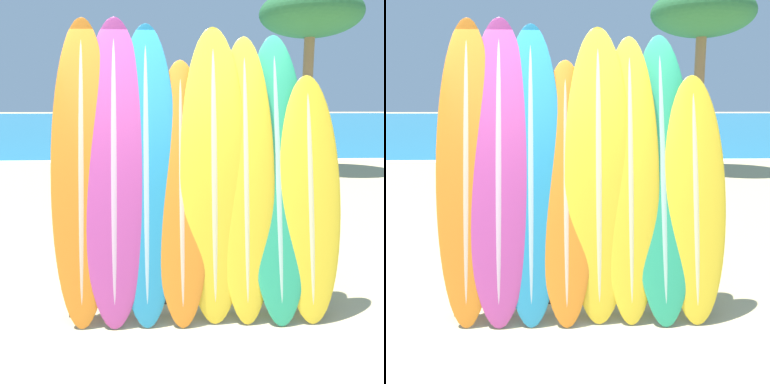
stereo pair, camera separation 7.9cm
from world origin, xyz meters
TOP-DOWN VIEW (x-y plane):
  - ground_plane at (0.00, 0.00)m, footprint 160.00×160.00m
  - ocean_water at (0.00, 40.43)m, footprint 120.00×60.00m
  - surfboard_rack at (0.29, 0.50)m, footprint 2.29×0.04m
  - surfboard_slot_0 at (-0.69, 0.56)m, footprint 0.52×0.68m
  - surfboard_slot_1 at (-0.42, 0.56)m, footprint 0.58×0.74m
  - surfboard_slot_2 at (-0.14, 0.56)m, footprint 0.54×0.71m
  - surfboard_slot_3 at (0.16, 0.53)m, footprint 0.49×0.67m
  - surfboard_slot_4 at (0.43, 0.53)m, footprint 0.58×0.58m
  - surfboard_slot_5 at (0.71, 0.53)m, footprint 0.51×0.64m
  - surfboard_slot_6 at (1.00, 0.57)m, footprint 0.56×0.78m
  - surfboard_slot_7 at (1.27, 0.50)m, footprint 0.54×0.61m
  - person_near_water at (2.87, 7.82)m, footprint 0.23×0.27m
  - person_mid_beach at (1.56, 9.09)m, footprint 0.24×0.30m
  - person_far_left at (-1.58, 9.86)m, footprint 0.30×0.24m
  - person_far_right at (-2.28, 7.43)m, footprint 0.29×0.30m
  - palm_tree at (3.83, 8.96)m, footprint 2.70×2.70m

SIDE VIEW (x-z plane):
  - ground_plane at x=0.00m, z-range 0.00..0.00m
  - ocean_water at x=0.00m, z-range 0.00..0.01m
  - surfboard_rack at x=0.29m, z-range 0.04..0.98m
  - person_near_water at x=2.87m, z-range 0.07..1.66m
  - person_far_left at x=-1.58m, z-range 0.08..1.85m
  - person_mid_beach at x=1.56m, z-range 0.08..1.87m
  - person_far_right at x=-2.28m, z-range 0.08..1.87m
  - surfboard_slot_7 at x=1.27m, z-range 0.00..2.12m
  - surfboard_slot_3 at x=0.16m, z-range 0.00..2.25m
  - surfboard_slot_5 at x=0.71m, z-range 0.00..2.45m
  - surfboard_slot_6 at x=1.00m, z-range 0.00..2.48m
  - surfboard_slot_4 at x=0.43m, z-range 0.00..2.52m
  - surfboard_slot_2 at x=-0.14m, z-range 0.00..2.57m
  - surfboard_slot_0 at x=-0.69m, z-range 0.00..2.61m
  - surfboard_slot_1 at x=-0.42m, z-range 0.00..2.62m
  - palm_tree at x=3.83m, z-range 1.70..6.45m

